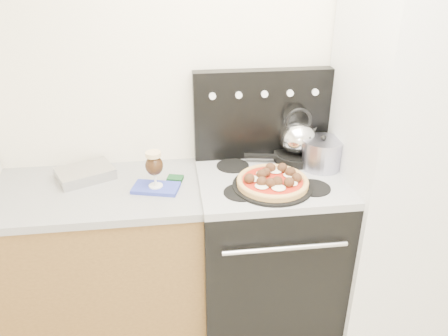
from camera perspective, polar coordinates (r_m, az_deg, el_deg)
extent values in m
cube|color=white|center=(2.47, 2.93, 9.12)|extent=(3.50, 0.01, 2.50)
cube|color=brown|center=(2.61, -19.49, -11.87)|extent=(1.45, 0.60, 0.86)
cube|color=#959597|center=(2.37, -21.12, -3.24)|extent=(1.48, 0.63, 0.04)
cube|color=black|center=(2.57, 5.61, -10.68)|extent=(0.76, 0.65, 0.88)
cube|color=#ADADB2|center=(2.32, 6.10, -1.57)|extent=(0.76, 0.65, 0.04)
cube|color=black|center=(2.46, 4.96, 7.01)|extent=(0.76, 0.08, 0.50)
cube|color=silver|center=(2.52, 21.96, 0.23)|extent=(0.64, 0.68, 1.90)
cube|color=silver|center=(2.43, -17.67, -0.67)|extent=(0.34, 0.30, 0.06)
cube|color=#323FB2|center=(2.24, -8.88, -2.59)|extent=(0.26, 0.19, 0.02)
cylinder|color=black|center=(2.21, 6.33, -2.32)|extent=(0.43, 0.43, 0.01)
cylinder|color=black|center=(2.50, 9.36, 1.49)|extent=(0.29, 0.29, 0.04)
cylinder|color=#A2A2B9|center=(2.42, 12.65, 1.71)|extent=(0.27, 0.27, 0.15)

